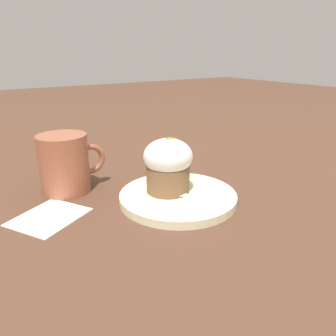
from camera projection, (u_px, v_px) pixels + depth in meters
ground_plane at (178, 201)px, 0.57m from camera, size 4.00×4.00×0.00m
dessert_plate at (178, 197)px, 0.56m from camera, size 0.20×0.20×0.01m
carrot_cake at (168, 165)px, 0.56m from camera, size 0.08×0.08×0.10m
spoon at (180, 194)px, 0.55m from camera, size 0.05×0.12×0.01m
coffee_cup at (65, 164)px, 0.59m from camera, size 0.12×0.09×0.11m
paper_napkin at (49, 217)px, 0.51m from camera, size 0.13×0.13×0.00m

